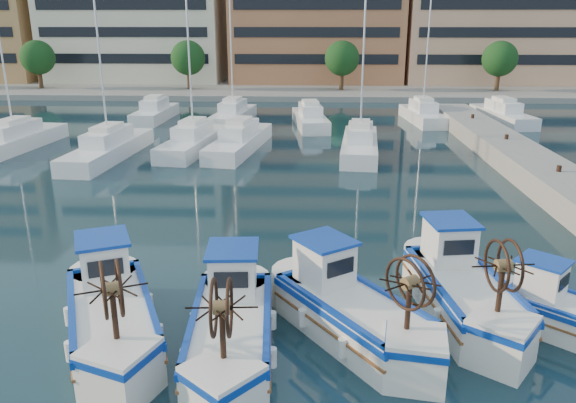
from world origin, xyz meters
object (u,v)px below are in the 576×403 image
at_px(fishing_boat_a, 111,310).
at_px(fishing_boat_d, 462,287).
at_px(fishing_boat_c, 349,307).
at_px(fishing_boat_b, 231,323).
at_px(fishing_boat_e, 573,313).

distance_m(fishing_boat_a, fishing_boat_d, 9.98).
relative_size(fishing_boat_c, fishing_boat_d, 0.96).
height_order(fishing_boat_a, fishing_boat_b, fishing_boat_a).
height_order(fishing_boat_c, fishing_boat_d, fishing_boat_d).
xyz_separation_m(fishing_boat_a, fishing_boat_b, (3.33, -0.48, -0.03)).
bearing_deg(fishing_boat_b, fishing_boat_c, 13.84).
distance_m(fishing_boat_d, fishing_boat_e, 2.98).
bearing_deg(fishing_boat_a, fishing_boat_c, -19.19).
bearing_deg(fishing_boat_a, fishing_boat_e, -20.34).
bearing_deg(fishing_boat_a, fishing_boat_d, -13.09).
height_order(fishing_boat_b, fishing_boat_e, fishing_boat_b).
bearing_deg(fishing_boat_a, fishing_boat_b, -32.10).
xyz_separation_m(fishing_boat_a, fishing_boat_e, (12.57, 0.77, -0.20)).
bearing_deg(fishing_boat_e, fishing_boat_c, 133.37).
height_order(fishing_boat_b, fishing_boat_c, fishing_boat_b).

